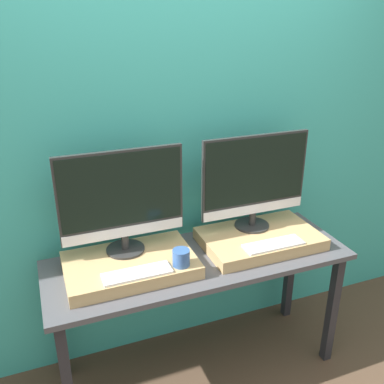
# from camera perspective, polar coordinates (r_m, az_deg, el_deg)

# --- Properties ---
(wall_back) EXTENTS (8.00, 0.04, 2.60)m
(wall_back) POSITION_cam_1_polar(r_m,az_deg,el_deg) (2.43, -2.13, 6.22)
(wall_back) COLOR teal
(wall_back) RESTS_ON ground_plane
(workbench) EXTENTS (1.65, 0.57, 0.77)m
(workbench) POSITION_cam_1_polar(r_m,az_deg,el_deg) (2.39, 0.96, -10.65)
(workbench) COLOR #47474C
(workbench) RESTS_ON ground_plane
(wooden_riser_left) EXTENTS (0.66, 0.42, 0.07)m
(wooden_riser_left) POSITION_cam_1_polar(r_m,az_deg,el_deg) (2.24, -8.22, -9.61)
(wooden_riser_left) COLOR tan
(wooden_riser_left) RESTS_ON workbench
(monitor_left) EXTENTS (0.64, 0.20, 0.55)m
(monitor_left) POSITION_cam_1_polar(r_m,az_deg,el_deg) (2.17, -9.31, -0.90)
(monitor_left) COLOR #282828
(monitor_left) RESTS_ON wooden_riser_left
(keyboard_left) EXTENTS (0.33, 0.11, 0.01)m
(keyboard_left) POSITION_cam_1_polar(r_m,az_deg,el_deg) (2.10, -7.33, -10.68)
(keyboard_left) COLOR silver
(keyboard_left) RESTS_ON wooden_riser_left
(mug) EXTENTS (0.09, 0.09, 0.09)m
(mug) POSITION_cam_1_polar(r_m,az_deg,el_deg) (2.13, -1.46, -8.75)
(mug) COLOR #335693
(mug) RESTS_ON wooden_riser_left
(wooden_riser_right) EXTENTS (0.66, 0.42, 0.07)m
(wooden_riser_right) POSITION_cam_1_polar(r_m,az_deg,el_deg) (2.48, 9.01, -6.16)
(wooden_riser_right) COLOR tan
(wooden_riser_right) RESTS_ON workbench
(monitor_right) EXTENTS (0.64, 0.20, 0.55)m
(monitor_right) POSITION_cam_1_polar(r_m,az_deg,el_deg) (2.42, 8.37, 1.74)
(monitor_right) COLOR #282828
(monitor_right) RESTS_ON wooden_riser_right
(keyboard_right) EXTENTS (0.33, 0.11, 0.01)m
(keyboard_right) POSITION_cam_1_polar(r_m,az_deg,el_deg) (2.36, 10.82, -6.86)
(keyboard_right) COLOR silver
(keyboard_right) RESTS_ON wooden_riser_right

